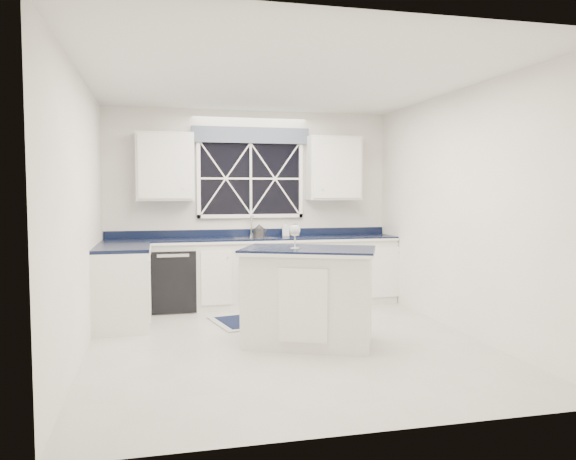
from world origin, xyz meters
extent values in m
plane|color=#A8A8A4|center=(0.00, 0.00, 0.00)|extent=(4.50, 4.50, 0.00)
cube|color=white|center=(0.00, 2.25, 1.35)|extent=(4.00, 0.10, 2.70)
cube|color=silver|center=(0.00, 1.95, 0.45)|extent=(3.98, 0.60, 0.90)
cube|color=silver|center=(-1.70, 1.15, 0.45)|extent=(0.60, 1.00, 0.90)
cube|color=black|center=(0.00, 1.95, 0.92)|extent=(3.98, 0.64, 0.04)
cube|color=black|center=(-1.10, 1.95, 0.41)|extent=(0.60, 0.58, 0.82)
cube|color=black|center=(0.00, 2.22, 1.75)|extent=(1.40, 0.02, 1.00)
cube|color=slate|center=(0.00, 2.16, 2.35)|extent=(1.65, 0.04, 0.22)
cube|color=silver|center=(-1.18, 2.08, 1.90)|extent=(0.75, 0.34, 0.90)
cube|color=silver|center=(1.18, 2.08, 1.90)|extent=(0.75, 0.34, 0.90)
cylinder|color=#BABABD|center=(0.00, 2.17, 0.96)|extent=(0.05, 0.05, 0.04)
cylinder|color=#BABABD|center=(0.00, 2.17, 1.10)|extent=(0.02, 0.02, 0.28)
cylinder|color=#BABABD|center=(0.00, 2.08, 1.23)|extent=(0.02, 0.18, 0.02)
cube|color=silver|center=(0.21, -0.08, 0.48)|extent=(1.46, 1.19, 0.95)
cube|color=black|center=(0.21, -0.08, 0.97)|extent=(1.54, 1.27, 0.04)
cube|color=#A6A6A2|center=(0.02, 1.06, 0.01)|extent=(1.47, 1.07, 0.01)
cube|color=black|center=(0.02, 1.06, 0.02)|extent=(1.30, 0.90, 0.01)
cylinder|color=#2E2E31|center=(0.08, 1.98, 1.00)|extent=(0.18, 0.18, 0.13)
cone|color=#2E2E31|center=(0.08, 1.98, 1.10)|extent=(0.15, 0.15, 0.05)
torus|color=#2E2E31|center=(0.00, 1.97, 1.01)|extent=(0.11, 0.04, 0.11)
cylinder|color=#2E2E31|center=(0.17, 2.00, 1.02)|extent=(0.07, 0.03, 0.08)
cylinder|color=silver|center=(0.06, -0.10, 1.00)|extent=(0.09, 0.09, 0.01)
cylinder|color=silver|center=(0.06, -0.10, 1.07)|extent=(0.01, 0.01, 0.14)
ellipsoid|color=silver|center=(0.06, -0.10, 1.18)|extent=(0.11, 0.11, 0.14)
cylinder|color=#E6DD7A|center=(0.06, -0.10, 1.16)|extent=(0.09, 0.09, 0.06)
imported|color=silver|center=(0.49, 2.16, 1.05)|extent=(0.11, 0.11, 0.21)
camera|label=1|loc=(-1.32, -5.59, 1.58)|focal=35.00mm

